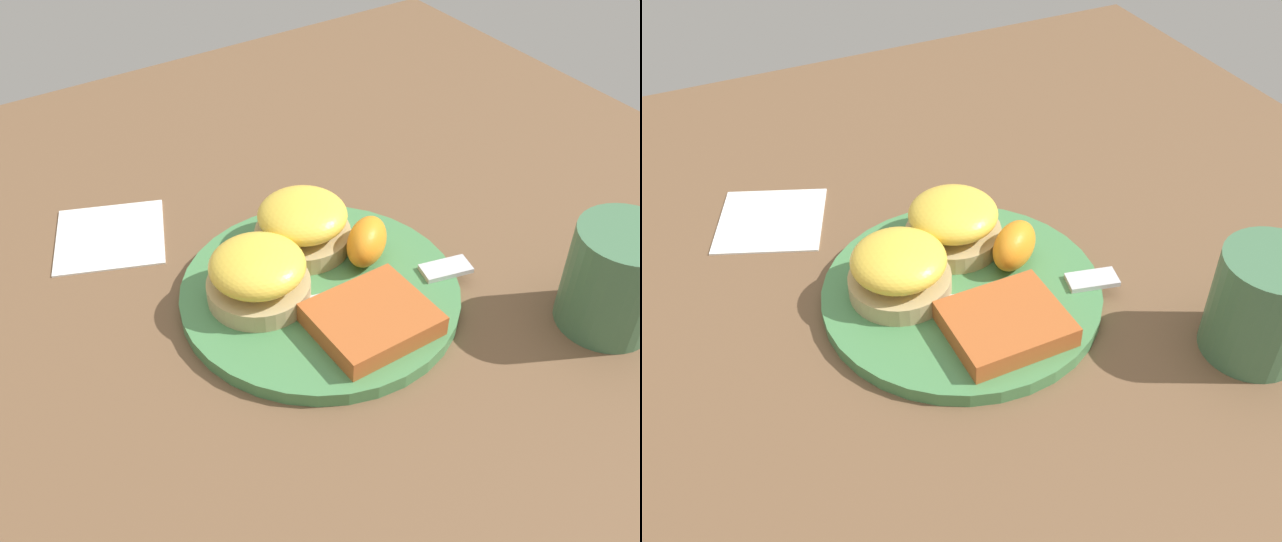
{
  "view_description": "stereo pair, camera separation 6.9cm",
  "coord_description": "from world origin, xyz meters",
  "views": [
    {
      "loc": [
        -0.28,
        -0.44,
        0.48
      ],
      "look_at": [
        0.0,
        0.0,
        0.03
      ],
      "focal_mm": 42.0,
      "sensor_mm": 36.0,
      "label": 1
    },
    {
      "loc": [
        -0.22,
        -0.47,
        0.48
      ],
      "look_at": [
        0.0,
        0.0,
        0.03
      ],
      "focal_mm": 42.0,
      "sensor_mm": 36.0,
      "label": 2
    }
  ],
  "objects": [
    {
      "name": "ground_plane",
      "position": [
        0.0,
        0.0,
        0.0
      ],
      "size": [
        1.1,
        1.1,
        0.0
      ],
      "primitive_type": "plane",
      "color": "brown"
    },
    {
      "name": "plate",
      "position": [
        0.0,
        0.0,
        0.01
      ],
      "size": [
        0.26,
        0.26,
        0.01
      ],
      "primitive_type": "cylinder",
      "color": "#47844C",
      "rests_on": "ground_plane"
    },
    {
      "name": "sandwich_benedict_left",
      "position": [
        0.02,
        0.06,
        0.04
      ],
      "size": [
        0.1,
        0.1,
        0.06
      ],
      "color": "tan",
      "rests_on": "plate"
    },
    {
      "name": "sandwich_benedict_right",
      "position": [
        -0.05,
        0.02,
        0.04
      ],
      "size": [
        0.1,
        0.1,
        0.06
      ],
      "color": "tan",
      "rests_on": "plate"
    },
    {
      "name": "hashbrown_patty",
      "position": [
        0.01,
        -0.07,
        0.02
      ],
      "size": [
        0.1,
        0.09,
        0.02
      ],
      "primitive_type": "cube",
      "rotation": [
        0.0,
        0.0,
        0.01
      ],
      "color": "#B35726",
      "rests_on": "plate"
    },
    {
      "name": "orange_wedge",
      "position": [
        0.06,
        0.01,
        0.04
      ],
      "size": [
        0.07,
        0.07,
        0.04
      ],
      "primitive_type": "ellipsoid",
      "rotation": [
        0.0,
        0.0,
        3.8
      ],
      "color": "orange",
      "rests_on": "plate"
    },
    {
      "name": "fork",
      "position": [
        0.04,
        -0.03,
        0.02
      ],
      "size": [
        0.23,
        0.07,
        0.0
      ],
      "color": "silver",
      "rests_on": "plate"
    },
    {
      "name": "cup",
      "position": [
        0.2,
        -0.16,
        0.05
      ],
      "size": [
        0.12,
        0.09,
        0.1
      ],
      "color": "#42704C",
      "rests_on": "ground_plane"
    },
    {
      "name": "napkin",
      "position": [
        -0.13,
        0.2,
        0.0
      ],
      "size": [
        0.14,
        0.14,
        0.0
      ],
      "primitive_type": "cube",
      "rotation": [
        0.0,
        0.0,
        -0.38
      ],
      "color": "white",
      "rests_on": "ground_plane"
    }
  ]
}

